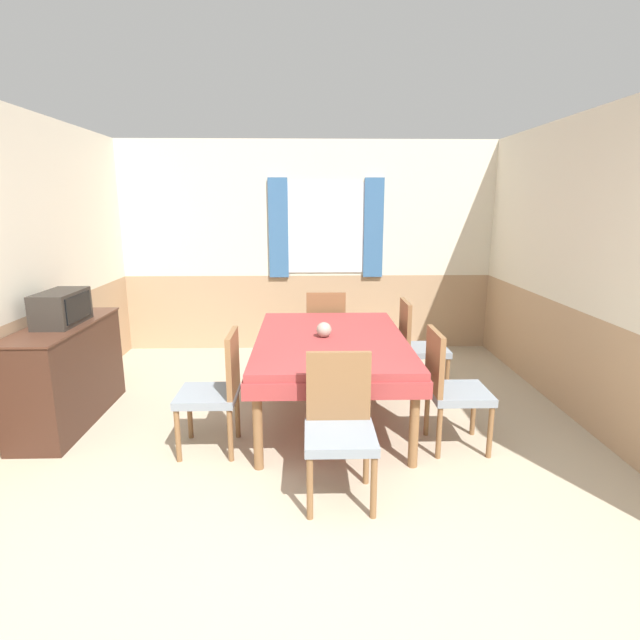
# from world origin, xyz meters

# --- Properties ---
(ground_plane) EXTENTS (16.00, 16.00, 0.00)m
(ground_plane) POSITION_xyz_m (0.00, 0.00, 0.00)
(ground_plane) COLOR tan
(wall_back) EXTENTS (5.02, 0.10, 2.60)m
(wall_back) POSITION_xyz_m (0.01, 4.25, 1.31)
(wall_back) COLOR silver
(wall_back) RESTS_ON ground_plane
(wall_left) EXTENTS (0.05, 4.63, 2.60)m
(wall_left) POSITION_xyz_m (-2.34, 2.12, 1.30)
(wall_left) COLOR silver
(wall_left) RESTS_ON ground_plane
(wall_right) EXTENTS (0.05, 4.63, 2.60)m
(wall_right) POSITION_xyz_m (2.34, 2.12, 1.30)
(wall_right) COLOR silver
(wall_right) RESTS_ON ground_plane
(dining_table) EXTENTS (1.29, 1.96, 0.73)m
(dining_table) POSITION_xyz_m (0.18, 2.06, 0.63)
(dining_table) COLOR #9E3838
(dining_table) RESTS_ON ground_plane
(chair_right_far) EXTENTS (0.44, 0.44, 0.93)m
(chair_right_far) POSITION_xyz_m (1.07, 2.64, 0.50)
(chair_right_far) COLOR brown
(chair_right_far) RESTS_ON ground_plane
(chair_head_near) EXTENTS (0.44, 0.44, 0.93)m
(chair_head_near) POSITION_xyz_m (0.18, 0.84, 0.50)
(chair_head_near) COLOR brown
(chair_head_near) RESTS_ON ground_plane
(chair_right_near) EXTENTS (0.44, 0.44, 0.93)m
(chair_right_near) POSITION_xyz_m (1.07, 1.48, 0.50)
(chair_right_near) COLOR brown
(chair_right_near) RESTS_ON ground_plane
(chair_head_window) EXTENTS (0.44, 0.44, 0.93)m
(chair_head_window) POSITION_xyz_m (0.18, 3.27, 0.50)
(chair_head_window) COLOR brown
(chair_head_window) RESTS_ON ground_plane
(chair_left_near) EXTENTS (0.44, 0.44, 0.93)m
(chair_left_near) POSITION_xyz_m (-0.70, 1.48, 0.50)
(chair_left_near) COLOR brown
(chair_left_near) RESTS_ON ground_plane
(sideboard) EXTENTS (0.46, 1.37, 0.86)m
(sideboard) POSITION_xyz_m (-2.07, 2.03, 0.44)
(sideboard) COLOR #3D2319
(sideboard) RESTS_ON ground_plane
(tv) EXTENTS (0.29, 0.54, 0.28)m
(tv) POSITION_xyz_m (-2.05, 2.03, 1.00)
(tv) COLOR #2D2823
(tv) RESTS_ON sideboard
(vase) EXTENTS (0.13, 0.13, 0.13)m
(vase) POSITION_xyz_m (0.13, 2.05, 0.79)
(vase) COLOR #A39989
(vase) RESTS_ON dining_table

